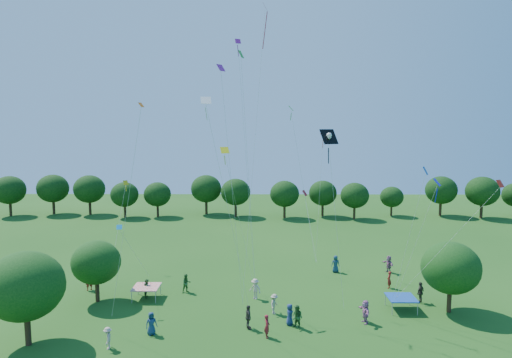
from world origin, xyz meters
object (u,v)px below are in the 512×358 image
(near_tree_east, at_px, (451,268))
(tent_red_stripe, at_px, (146,287))
(pirate_kite, at_px, (329,139))
(near_tree_west, at_px, (25,286))
(red_high_kite, at_px, (261,66))
(tent_blue, at_px, (401,298))
(near_tree_north, at_px, (96,262))

(near_tree_east, xyz_separation_m, tent_red_stripe, (-24.94, 2.58, -2.60))
(near_tree_east, relative_size, pirate_kite, 0.43)
(near_tree_west, relative_size, near_tree_east, 1.13)
(near_tree_east, distance_m, red_high_kite, 22.28)
(near_tree_east, height_order, tent_blue, near_tree_east)
(tent_red_stripe, bearing_deg, near_tree_north, -170.86)
(tent_blue, bearing_deg, tent_red_stripe, 173.89)
(tent_red_stripe, relative_size, pirate_kite, 0.17)
(near_tree_north, distance_m, tent_red_stripe, 4.71)
(tent_blue, relative_size, pirate_kite, 0.17)
(near_tree_north, relative_size, near_tree_east, 0.92)
(near_tree_north, bearing_deg, red_high_kite, 4.45)
(tent_blue, xyz_separation_m, red_high_kite, (-11.36, 2.70, 18.71))
(near_tree_north, distance_m, tent_blue, 25.39)
(tent_red_stripe, xyz_separation_m, pirate_kite, (14.82, -4.52, 12.83))
(tent_blue, bearing_deg, near_tree_north, 176.31)
(near_tree_east, distance_m, tent_red_stripe, 25.21)
(near_tree_west, relative_size, red_high_kite, 0.27)
(near_tree_west, height_order, tent_blue, near_tree_west)
(near_tree_east, xyz_separation_m, tent_blue, (-3.73, 0.31, -2.60))
(pirate_kite, bearing_deg, tent_red_stripe, 163.03)
(near_tree_north, height_order, near_tree_east, near_tree_east)
(tent_red_stripe, relative_size, red_high_kite, 0.09)
(near_tree_east, bearing_deg, near_tree_west, -169.30)
(near_tree_east, bearing_deg, red_high_kite, 168.71)
(near_tree_east, distance_m, tent_blue, 4.56)
(near_tree_west, distance_m, near_tree_north, 8.05)
(near_tree_west, xyz_separation_m, near_tree_north, (1.96, 7.78, -0.73))
(near_tree_north, xyz_separation_m, near_tree_east, (28.96, -1.94, 0.23))
(red_high_kite, bearing_deg, tent_red_stripe, -177.49)
(pirate_kite, height_order, red_high_kite, red_high_kite)
(near_tree_west, distance_m, pirate_kite, 23.29)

